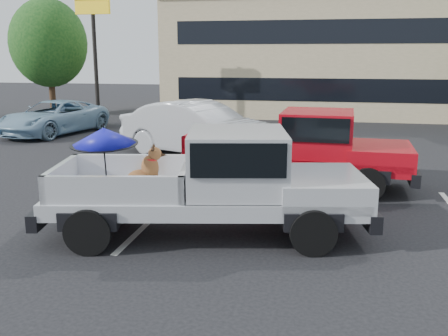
% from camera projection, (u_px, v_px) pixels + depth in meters
% --- Properties ---
extents(ground, '(90.00, 90.00, 0.00)m').
position_uv_depth(ground, '(303.00, 258.00, 7.91)').
color(ground, black).
rests_on(ground, ground).
extents(stripe_left, '(0.12, 5.00, 0.01)m').
position_uv_depth(stripe_left, '(162.00, 209.00, 10.39)').
color(stripe_left, silver).
rests_on(stripe_left, ground).
extents(motel_building, '(20.40, 8.40, 6.30)m').
position_uv_depth(motel_building, '(359.00, 54.00, 26.89)').
color(motel_building, tan).
rests_on(motel_building, ground).
extents(motel_sign, '(1.60, 0.22, 6.00)m').
position_uv_depth(motel_sign, '(93.00, 20.00, 22.16)').
color(motel_sign, black).
rests_on(motel_sign, ground).
extents(tree_left, '(3.96, 3.96, 6.02)m').
position_uv_depth(tree_left, '(49.00, 43.00, 26.00)').
color(tree_left, '#332114').
rests_on(tree_left, ground).
extents(tree_back, '(4.68, 4.68, 7.11)m').
position_uv_depth(tree_back, '(429.00, 32.00, 28.75)').
color(tree_back, '#332114').
rests_on(tree_back, ground).
extents(silver_pickup, '(5.95, 2.98, 2.06)m').
position_uv_depth(silver_pickup, '(223.00, 177.00, 8.73)').
color(silver_pickup, black).
rests_on(silver_pickup, ground).
extents(red_pickup, '(5.71, 2.29, 1.85)m').
position_uv_depth(red_pickup, '(310.00, 146.00, 11.99)').
color(red_pickup, black).
rests_on(red_pickup, ground).
extents(silver_sedan, '(5.51, 3.69, 1.72)m').
position_uv_depth(silver_sedan, '(198.00, 129.00, 15.78)').
color(silver_sedan, '#B5B9BD').
rests_on(silver_sedan, ground).
extents(blue_suv, '(3.26, 5.22, 1.34)m').
position_uv_depth(blue_suv, '(54.00, 117.00, 20.14)').
color(blue_suv, '#7FA4BD').
rests_on(blue_suv, ground).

